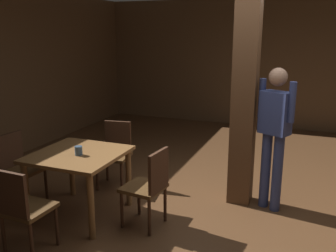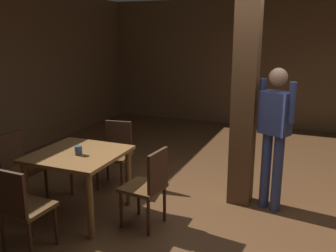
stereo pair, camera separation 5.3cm
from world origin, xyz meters
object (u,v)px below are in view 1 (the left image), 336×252
chair_west (18,165)px  standing_person (274,129)px  chair_south (22,207)px  chair_east (149,184)px  napkin_cup (79,151)px  chair_north (115,151)px  dining_table (79,163)px

chair_west → standing_person: size_ratio=0.52×
standing_person → chair_south: bearing=-137.9°
chair_south → standing_person: standing_person is taller
chair_west → standing_person: 3.14m
chair_west → standing_person: standing_person is taller
chair_east → chair_west: 1.76m
chair_south → standing_person: (2.09, 1.88, 0.50)m
chair_east → napkin_cup: (-0.83, -0.09, 0.31)m
chair_east → chair_west: same height
chair_east → chair_north: 1.28m
chair_north → standing_person: size_ratio=0.52×
dining_table → napkin_cup: napkin_cup is taller
napkin_cup → standing_person: 2.27m
napkin_cup → standing_person: size_ratio=0.06×
chair_north → napkin_cup: 1.03m
chair_east → napkin_cup: chair_east is taller
chair_north → chair_east: bearing=-44.0°
napkin_cup → chair_north: bearing=95.4°
napkin_cup → chair_east: bearing=6.3°
chair_south → napkin_cup: 0.90m
dining_table → chair_south: 0.91m
chair_east → chair_north: same height
dining_table → standing_person: bearing=25.4°
chair_north → napkin_cup: (0.09, -0.98, 0.31)m
chair_west → chair_south: size_ratio=1.00×
dining_table → chair_west: bearing=-178.2°
dining_table → chair_south: chair_south is taller
dining_table → standing_person: 2.31m
chair_north → chair_west: bearing=-131.5°
dining_table → chair_east: (0.88, 0.03, -0.14)m
dining_table → chair_north: size_ratio=1.10×
chair_north → chair_south: bearing=-89.5°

